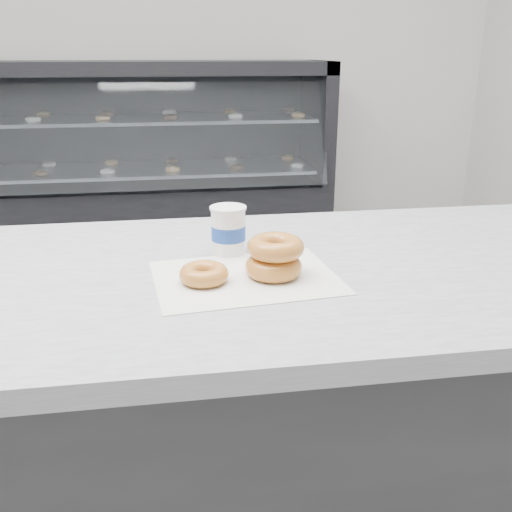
{
  "coord_description": "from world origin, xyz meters",
  "views": [
    {
      "loc": [
        0.16,
        -1.64,
        1.3
      ],
      "look_at": [
        0.32,
        -0.64,
        0.94
      ],
      "focal_mm": 40.0,
      "sensor_mm": 36.0,
      "label": 1
    }
  ],
  "objects_px": {
    "donut_single": "(204,274)",
    "counter": "(106,469)",
    "donut_stack": "(275,257)",
    "display_case": "(143,182)",
    "coffee_cup": "(228,230)"
  },
  "relations": [
    {
      "from": "donut_single",
      "to": "counter",
      "type": "bearing_deg",
      "value": 163.86
    },
    {
      "from": "counter",
      "to": "donut_stack",
      "type": "relative_size",
      "value": 20.27
    },
    {
      "from": "donut_single",
      "to": "donut_stack",
      "type": "relative_size",
      "value": 0.61
    },
    {
      "from": "counter",
      "to": "donut_stack",
      "type": "bearing_deg",
      "value": -8.36
    },
    {
      "from": "counter",
      "to": "display_case",
      "type": "bearing_deg",
      "value": 90.0
    },
    {
      "from": "donut_stack",
      "to": "coffee_cup",
      "type": "distance_m",
      "value": 0.16
    },
    {
      "from": "donut_single",
      "to": "donut_stack",
      "type": "xyz_separation_m",
      "value": [
        0.13,
        0.01,
        0.02
      ]
    },
    {
      "from": "display_case",
      "to": "coffee_cup",
      "type": "relative_size",
      "value": 23.54
    },
    {
      "from": "counter",
      "to": "donut_single",
      "type": "xyz_separation_m",
      "value": [
        0.22,
        -0.06,
        0.47
      ]
    },
    {
      "from": "counter",
      "to": "coffee_cup",
      "type": "bearing_deg",
      "value": 18.16
    },
    {
      "from": "counter",
      "to": "display_case",
      "type": "height_order",
      "value": "display_case"
    },
    {
      "from": "coffee_cup",
      "to": "counter",
      "type": "bearing_deg",
      "value": 178.92
    },
    {
      "from": "donut_stack",
      "to": "coffee_cup",
      "type": "bearing_deg",
      "value": 116.04
    },
    {
      "from": "counter",
      "to": "display_case",
      "type": "distance_m",
      "value": 2.72
    },
    {
      "from": "display_case",
      "to": "donut_single",
      "type": "xyz_separation_m",
      "value": [
        0.22,
        -2.79,
        0.43
      ]
    }
  ]
}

